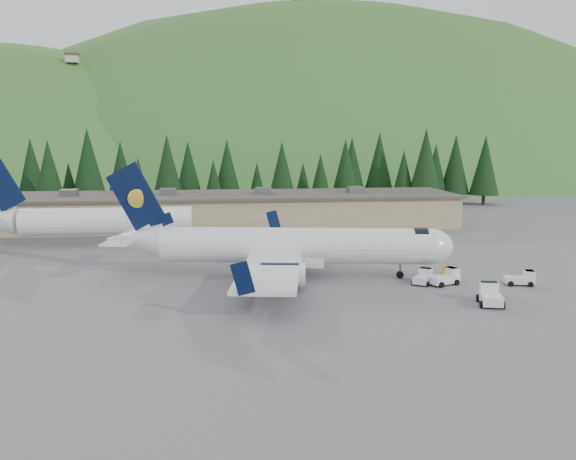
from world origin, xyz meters
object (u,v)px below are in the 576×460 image
at_px(baggage_tug_a, 446,277).
at_px(second_airliner, 84,221).
at_px(baggage_tug_d, 424,277).
at_px(baggage_tug_b, 522,278).
at_px(airliner, 285,247).
at_px(ramp_worker, 443,274).
at_px(baggage_tug_c, 490,295).
at_px(terminal_building, 232,210).

bearing_deg(baggage_tug_a, second_airliner, 121.93).
distance_m(baggage_tug_a, baggage_tug_d, 2.10).
xyz_separation_m(baggage_tug_a, baggage_tug_b, (7.29, -1.16, -0.07)).
xyz_separation_m(airliner, ramp_worker, (15.10, -4.71, -2.21)).
height_order(baggage_tug_b, baggage_tug_c, baggage_tug_c).
bearing_deg(baggage_tug_c, baggage_tug_a, 24.35).
xyz_separation_m(baggage_tug_b, baggage_tug_d, (-9.27, 1.84, -0.02)).
relative_size(baggage_tug_b, terminal_building, 0.04).
height_order(baggage_tug_c, ramp_worker, ramp_worker).
bearing_deg(baggage_tug_d, ramp_worker, -59.58).
bearing_deg(second_airliner, baggage_tug_c, -40.66).
xyz_separation_m(second_airliner, baggage_tug_c, (40.20, -34.53, -2.53)).
bearing_deg(baggage_tug_d, baggage_tug_a, -73.33).
bearing_deg(airliner, ramp_worker, -7.43).
height_order(second_airliner, baggage_tug_b, second_airliner).
height_order(baggage_tug_a, baggage_tug_d, baggage_tug_a).
relative_size(baggage_tug_b, baggage_tug_c, 0.82).
relative_size(second_airliner, baggage_tug_b, 9.12).
bearing_deg(airliner, baggage_tug_d, -9.11).
bearing_deg(baggage_tug_b, baggage_tug_d, -176.50).
distance_m(airliner, baggage_tug_a, 16.22).
relative_size(second_airliner, baggage_tug_a, 8.10).
bearing_deg(airliner, baggage_tug_c, -28.06).
xyz_separation_m(baggage_tug_d, ramp_worker, (1.92, -0.17, 0.29)).
distance_m(airliner, baggage_tug_d, 14.16).
distance_m(terminal_building, baggage_tug_d, 45.75).
xyz_separation_m(second_airliner, baggage_tug_d, (37.08, -26.36, -2.68)).
height_order(airliner, ramp_worker, airliner).
distance_m(baggage_tug_a, ramp_worker, 0.55).
distance_m(baggage_tug_a, baggage_tug_c, 7.58).
height_order(baggage_tug_d, ramp_worker, ramp_worker).
xyz_separation_m(second_airliner, ramp_worker, (39.00, -26.53, -2.39)).
bearing_deg(second_airliner, airliner, -42.40).
bearing_deg(baggage_tug_b, ramp_worker, -178.07).
relative_size(baggage_tug_a, terminal_building, 0.05).
xyz_separation_m(baggage_tug_a, baggage_tug_c, (1.14, -7.50, 0.07)).
bearing_deg(ramp_worker, baggage_tug_c, 84.59).
bearing_deg(airliner, baggage_tug_a, -9.09).
relative_size(baggage_tug_a, baggage_tug_b, 1.13).
distance_m(baggage_tug_c, terminal_building, 54.48).
height_order(second_airliner, ramp_worker, second_airliner).
distance_m(airliner, ramp_worker, 15.97).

